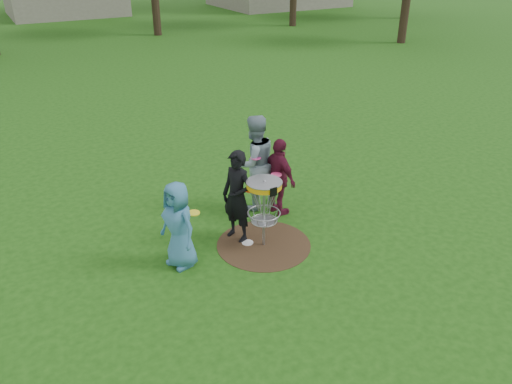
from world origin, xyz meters
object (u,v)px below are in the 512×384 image
player_blue (179,225)px  player_maroon (279,177)px  player_black (237,197)px  disc_golf_basket (264,198)px  player_grey (254,163)px

player_blue → player_maroon: player_maroon is taller
player_black → disc_golf_basket: (0.31, -0.47, 0.11)m
player_grey → player_maroon: 0.63m
player_blue → player_grey: size_ratio=0.78×
player_grey → player_maroon: player_grey is taller
disc_golf_basket → player_blue: bearing=173.3°
disc_golf_basket → player_grey: bearing=67.4°
player_blue → player_maroon: size_ratio=0.96×
player_maroon → disc_golf_basket: 1.30m
player_maroon → disc_golf_basket: size_ratio=1.21×
player_grey → disc_golf_basket: 1.55m
player_maroon → player_blue: bearing=100.2°
player_black → disc_golf_basket: 0.57m
player_grey → player_blue: bearing=26.5°
player_blue → disc_golf_basket: player_blue is taller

